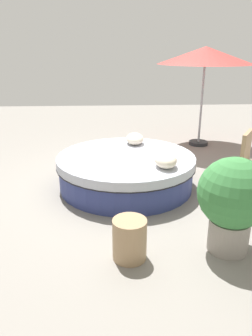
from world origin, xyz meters
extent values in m
plane|color=gray|center=(0.00, 0.00, 0.00)|extent=(16.00, 16.00, 0.00)
cylinder|color=navy|center=(0.00, 0.00, 0.19)|extent=(2.17, 2.17, 0.39)
cylinder|color=black|center=(0.00, 0.00, 0.39)|extent=(2.24, 2.24, 0.02)
cylinder|color=#B2B7C6|center=(0.00, 0.00, 0.46)|extent=(2.23, 2.23, 0.14)
ellipsoid|color=beige|center=(0.54, 0.55, 0.64)|extent=(0.48, 0.33, 0.21)
ellipsoid|color=beige|center=(-0.67, 0.19, 0.63)|extent=(0.45, 0.32, 0.19)
cylinder|color=#997A56|center=(0.13, 1.96, 0.21)|extent=(0.04, 0.04, 0.42)
cylinder|color=#997A56|center=(0.49, 1.72, 0.21)|extent=(0.04, 0.04, 0.42)
cube|color=#997A56|center=(0.30, 1.83, 0.73)|extent=(0.47, 0.34, 0.50)
cylinder|color=#262628|center=(-2.35, 1.85, 0.04)|extent=(0.44, 0.44, 0.08)
cylinder|color=#99999E|center=(-2.35, 1.85, 1.09)|extent=(0.05, 0.05, 2.18)
cone|color=#B23D38|center=(-2.35, 1.85, 2.02)|extent=(2.10, 2.10, 0.37)
cylinder|color=gray|center=(1.86, 1.06, 0.19)|extent=(0.45, 0.45, 0.38)
sphere|color=#387A3D|center=(1.86, 1.06, 0.71)|extent=(0.78, 0.78, 0.78)
cylinder|color=#997A56|center=(1.95, -0.06, 0.23)|extent=(0.37, 0.37, 0.46)
camera|label=1|loc=(4.90, -0.26, 2.17)|focal=34.22mm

